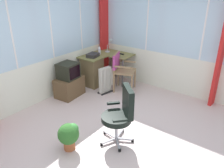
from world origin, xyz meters
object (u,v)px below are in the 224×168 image
tv_on_stand (69,82)px  wooden_armchair (120,66)px  desk (93,70)px  potted_plant (69,134)px  desk_lamp (111,43)px  spray_bottle (99,50)px  office_chair (121,112)px  paper_tray (93,55)px  space_heater (106,80)px  tv_remote (121,54)px

tv_on_stand → wooden_armchair: bearing=-36.2°
desk → tv_on_stand: bearing=178.6°
wooden_armchair → potted_plant: (-2.33, -0.67, -0.34)m
desk_lamp → spray_bottle: size_ratio=1.71×
wooden_armchair → tv_on_stand: wooden_armchair is taller
spray_bottle → office_chair: (-1.75, -1.93, -0.31)m
wooden_armchair → office_chair: bearing=-144.1°
paper_tray → space_heater: size_ratio=0.46×
office_chair → tv_on_stand: office_chair is taller
spray_bottle → wooden_armchair: (-0.10, -0.74, -0.25)m
office_chair → tv_on_stand: size_ratio=1.21×
paper_tray → office_chair: bearing=-127.5°
spray_bottle → paper_tray: 0.29m
wooden_armchair → office_chair: (-1.65, -1.20, -0.06)m
tv_remote → office_chair: size_ratio=0.15×
potted_plant → space_heater: bearing=22.8°
desk_lamp → potted_plant: 3.18m
desk → tv_remote: 0.84m
tv_remote → wooden_armchair: 0.54m
desk → office_chair: bearing=-127.5°
space_heater → desk_lamp: bearing=31.0°
office_chair → paper_tray: bearing=52.5°
paper_tray → tv_on_stand: (-0.83, 0.02, -0.44)m
desk_lamp → tv_remote: desk_lamp is taller
tv_remote → spray_bottle: size_ratio=0.69×
paper_tray → desk_lamp: bearing=-5.4°
wooden_armchair → potted_plant: size_ratio=2.05×
wooden_armchair → office_chair: size_ratio=0.95×
desk_lamp → tv_remote: 0.45m
office_chair → potted_plant: 0.90m
spray_bottle → paper_tray: spray_bottle is taller
spray_bottle → tv_on_stand: size_ratio=0.27×
spray_bottle → space_heater: 0.90m
spray_bottle → potted_plant: size_ratio=0.47×
tv_on_stand → desk_lamp: bearing=-3.3°
wooden_armchair → paper_tray: bearing=104.4°
tv_on_stand → potted_plant: 1.93m
paper_tray → wooden_armchair: 0.76m
wooden_armchair → tv_remote: bearing=32.0°
tv_remote → space_heater: tv_remote is taller
potted_plant → wooden_armchair: bearing=16.0°
paper_tray → potted_plant: size_ratio=0.65×
desk → space_heater: desk is taller
desk_lamp → potted_plant: bearing=-154.7°
desk → tv_remote: (0.61, -0.45, 0.36)m
desk → desk_lamp: 0.88m
spray_bottle → wooden_armchair: bearing=-97.6°
tv_remote → potted_plant: (-2.76, -0.94, -0.50)m
space_heater → paper_tray: bearing=73.3°
paper_tray → desk: bearing=39.3°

